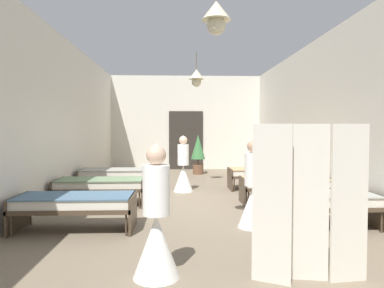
# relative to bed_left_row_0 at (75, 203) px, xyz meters

# --- Properties ---
(ground_plane) EXTENTS (6.73, 14.45, 0.10)m
(ground_plane) POSITION_rel_bed_left_row_0_xyz_m (2.02, 1.90, -0.49)
(ground_plane) COLOR #7A6B56
(room_shell) EXTENTS (6.53, 14.05, 3.86)m
(room_shell) POSITION_rel_bed_left_row_0_xyz_m (2.02, 3.27, 1.49)
(room_shell) COLOR silver
(room_shell) RESTS_ON ground
(bed_left_row_0) EXTENTS (1.90, 0.84, 0.57)m
(bed_left_row_0) POSITION_rel_bed_left_row_0_xyz_m (0.00, 0.00, 0.00)
(bed_left_row_0) COLOR #473828
(bed_left_row_0) RESTS_ON ground
(bed_right_row_0) EXTENTS (1.90, 0.84, 0.57)m
(bed_right_row_0) POSITION_rel_bed_left_row_0_xyz_m (4.03, 0.00, 0.00)
(bed_right_row_0) COLOR #473828
(bed_right_row_0) RESTS_ON ground
(bed_left_row_1) EXTENTS (1.90, 0.84, 0.57)m
(bed_left_row_1) POSITION_rel_bed_left_row_0_xyz_m (0.00, 1.90, 0.00)
(bed_left_row_1) COLOR #473828
(bed_left_row_1) RESTS_ON ground
(bed_right_row_1) EXTENTS (1.90, 0.84, 0.57)m
(bed_right_row_1) POSITION_rel_bed_left_row_0_xyz_m (4.03, 1.90, 0.00)
(bed_right_row_1) COLOR #473828
(bed_right_row_1) RESTS_ON ground
(bed_left_row_2) EXTENTS (1.90, 0.84, 0.57)m
(bed_left_row_2) POSITION_rel_bed_left_row_0_xyz_m (0.00, 3.80, 0.00)
(bed_left_row_2) COLOR #473828
(bed_left_row_2) RESTS_ON ground
(bed_right_row_2) EXTENTS (1.90, 0.84, 0.57)m
(bed_right_row_2) POSITION_rel_bed_left_row_0_xyz_m (4.03, 3.80, 0.00)
(bed_right_row_2) COLOR #473828
(bed_right_row_2) RESTS_ON ground
(nurse_near_aisle) EXTENTS (0.52, 0.52, 1.49)m
(nurse_near_aisle) POSITION_rel_bed_left_row_0_xyz_m (2.93, 0.04, 0.09)
(nurse_near_aisle) COLOR white
(nurse_near_aisle) RESTS_ON ground
(nurse_mid_aisle) EXTENTS (0.52, 0.52, 1.49)m
(nurse_mid_aisle) POSITION_rel_bed_left_row_0_xyz_m (1.81, 3.52, 0.09)
(nurse_mid_aisle) COLOR white
(nurse_mid_aisle) RESTS_ON ground
(nurse_far_aisle) EXTENTS (0.52, 0.52, 1.49)m
(nurse_far_aisle) POSITION_rel_bed_left_row_0_xyz_m (1.43, -1.90, 0.09)
(nurse_far_aisle) COLOR white
(nurse_far_aisle) RESTS_ON ground
(patient_seated_primary) EXTENTS (0.44, 0.44, 0.80)m
(patient_seated_primary) POSITION_rel_bed_left_row_0_xyz_m (3.68, 0.09, 0.43)
(patient_seated_primary) COLOR gray
(patient_seated_primary) RESTS_ON bed_right_row_0
(potted_plant) EXTENTS (0.52, 0.52, 1.45)m
(potted_plant) POSITION_rel_bed_left_row_0_xyz_m (2.42, 7.14, 0.41)
(potted_plant) COLOR brown
(potted_plant) RESTS_ON ground
(privacy_screen) EXTENTS (1.24, 0.22, 1.70)m
(privacy_screen) POSITION_rel_bed_left_row_0_xyz_m (3.08, -2.08, 0.41)
(privacy_screen) COLOR silver
(privacy_screen) RESTS_ON ground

